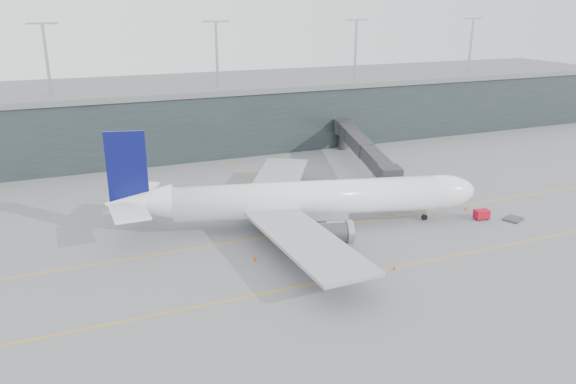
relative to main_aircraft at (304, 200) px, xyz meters
name	(u,v)px	position (x,y,z in m)	size (l,w,h in m)	color
ground	(274,225)	(-3.95, 2.46, -4.48)	(320.00, 320.00, 0.00)	slate
taxiline_a	(284,234)	(-3.95, -1.54, -4.47)	(160.00, 0.25, 0.02)	orange
taxiline_b	(332,280)	(-3.95, -17.54, -4.47)	(160.00, 0.25, 0.02)	orange
taxiline_lead_main	(261,185)	(1.05, 22.46, -4.47)	(0.25, 60.00, 0.02)	orange
terminal	(188,113)	(-3.95, 60.45, 3.14)	(240.00, 36.00, 29.00)	#1E2829
main_aircraft	(304,200)	(0.00, 0.00, 0.00)	(56.29, 51.92, 15.96)	white
jet_bridge	(349,143)	(22.32, 27.00, 0.85)	(16.54, 45.68, 7.12)	#2A2A2F
gse_cart	(482,214)	(27.65, -7.93, -3.60)	(2.47, 1.73, 1.57)	#AA0C1D
baggage_dolly	(513,219)	(32.20, -10.14, -4.30)	(2.89, 2.31, 0.29)	#36373B
uld_a	(232,201)	(-7.63, 13.15, -3.57)	(2.24, 1.98, 1.72)	#3E3F44
uld_b	(241,198)	(-5.59, 14.01, -3.58)	(2.12, 1.81, 1.71)	#3E3F44
uld_c	(257,197)	(-2.78, 13.82, -3.58)	(2.24, 1.99, 1.71)	#3E3F44
cone_nose	(466,208)	(28.28, -3.53, -4.10)	(0.48, 0.48, 0.76)	#E35C0C
cone_wing_stbd	(394,267)	(4.90, -18.03, -4.15)	(0.41, 0.41, 0.65)	#EB370D
cone_wing_port	(303,192)	(6.34, 14.51, -4.12)	(0.45, 0.45, 0.71)	#D5630B
cone_tail	(254,258)	(-11.06, -8.47, -4.09)	(0.48, 0.48, 0.77)	#CF550B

